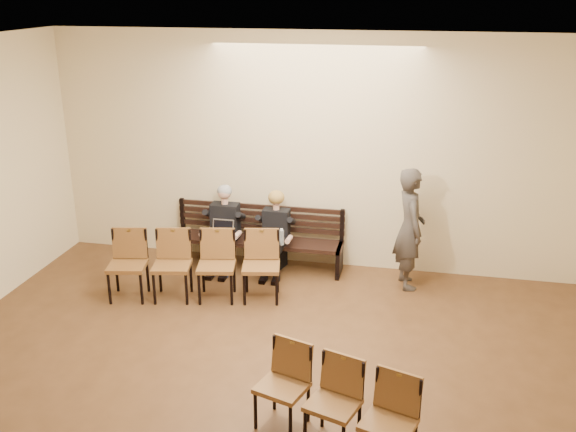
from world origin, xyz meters
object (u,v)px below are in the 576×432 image
(water_bottle, at_px, (281,244))
(bag, at_px, (274,258))
(seated_woman, at_px, (275,237))
(bench, at_px, (257,253))
(chair_row_front, at_px, (194,266))
(chair_row_back, at_px, (333,405))
(laptop, at_px, (221,238))
(passerby, at_px, (410,220))
(seated_man, at_px, (224,230))

(water_bottle, height_order, bag, water_bottle)
(seated_woman, relative_size, bag, 3.27)
(bench, height_order, seated_woman, seated_woman)
(water_bottle, distance_m, bag, 0.72)
(chair_row_front, height_order, chair_row_back, chair_row_front)
(chair_row_front, relative_size, chair_row_back, 1.51)
(bench, relative_size, bag, 7.58)
(bag, bearing_deg, chair_row_front, -122.30)
(laptop, bearing_deg, passerby, -8.82)
(bench, relative_size, chair_row_back, 1.68)
(laptop, distance_m, chair_row_back, 4.06)
(bench, bearing_deg, laptop, -144.44)
(bag, relative_size, chair_row_front, 0.15)
(laptop, height_order, bag, laptop)
(water_bottle, height_order, passerby, passerby)
(water_bottle, bearing_deg, seated_woman, 119.60)
(water_bottle, bearing_deg, bag, 114.12)
(bench, bearing_deg, water_bottle, -41.16)
(laptop, relative_size, bag, 0.94)
(seated_man, xyz_separation_m, bag, (0.73, 0.22, -0.49))
(bench, xyz_separation_m, chair_row_back, (1.69, -3.77, 0.20))
(seated_woman, distance_m, bag, 0.49)
(seated_man, xyz_separation_m, seated_woman, (0.79, 0.00, -0.06))
(bag, bearing_deg, seated_woman, -73.84)
(laptop, xyz_separation_m, chair_row_front, (-0.11, -0.86, -0.09))
(seated_woman, distance_m, water_bottle, 0.33)
(bench, distance_m, seated_woman, 0.47)
(water_bottle, bearing_deg, seated_man, 163.17)
(seated_man, bearing_deg, bench, 13.84)
(laptop, distance_m, water_bottle, 0.94)
(passerby, bearing_deg, water_bottle, 80.53)
(bag, bearing_deg, water_bottle, -65.88)
(seated_man, distance_m, laptop, 0.22)
(bench, relative_size, passerby, 1.29)
(chair_row_front, bearing_deg, laptop, 71.73)
(seated_woman, height_order, laptop, seated_woman)
(seated_woman, relative_size, water_bottle, 4.50)
(bench, height_order, seated_man, seated_man)
(laptop, height_order, chair_row_back, chair_row_back)
(seated_woman, relative_size, chair_row_back, 0.73)
(laptop, height_order, passerby, passerby)
(seated_man, bearing_deg, bag, 16.83)
(laptop, relative_size, chair_row_front, 0.14)
(water_bottle, height_order, chair_row_back, chair_row_back)
(seated_woman, bearing_deg, laptop, -164.48)
(water_bottle, height_order, chair_row_front, chair_row_front)
(chair_row_front, bearing_deg, water_bottle, 25.92)
(seated_man, bearing_deg, chair_row_back, -59.13)
(seated_man, height_order, seated_woman, seated_man)
(chair_row_back, bearing_deg, bench, 132.43)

